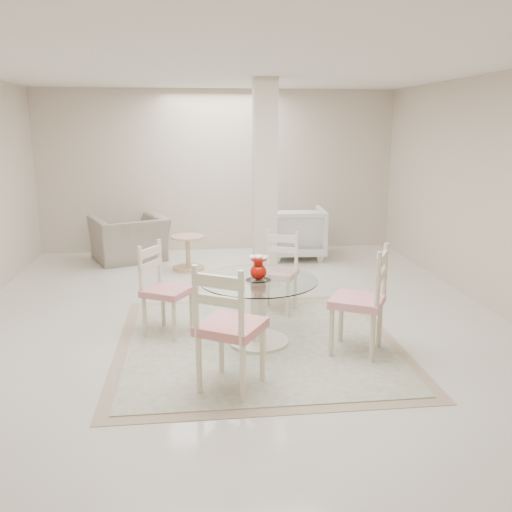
{
  "coord_description": "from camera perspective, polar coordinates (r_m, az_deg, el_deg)",
  "views": [
    {
      "loc": [
        -0.43,
        -5.75,
        2.12
      ],
      "look_at": [
        0.17,
        -0.55,
        0.85
      ],
      "focal_mm": 38.0,
      "sensor_mm": 36.0,
      "label": 1
    }
  ],
  "objects": [
    {
      "name": "ground",
      "position": [
        6.14,
        -2.18,
        -6.55
      ],
      "size": [
        7.0,
        7.0,
        0.0
      ],
      "primitive_type": "plane",
      "color": "silver",
      "rests_on": "ground"
    },
    {
      "name": "area_rug",
      "position": [
        5.46,
        0.24,
        -9.12
      ],
      "size": [
        2.78,
        2.78,
        0.02
      ],
      "color": "tan",
      "rests_on": "ground"
    },
    {
      "name": "dining_chair_south",
      "position": [
        4.31,
        -3.11,
        -6.65
      ],
      "size": [
        0.65,
        0.65,
        1.19
      ],
      "rotation": [
        0.0,
        0.0,
        2.61
      ],
      "color": "#F5EBC9",
      "rests_on": "ground"
    },
    {
      "name": "column",
      "position": [
        7.15,
        0.93,
        7.47
      ],
      "size": [
        0.3,
        0.3,
        2.7
      ],
      "primitive_type": "cube",
      "color": "beige",
      "rests_on": "ground"
    },
    {
      "name": "recliner_taupe",
      "position": [
        8.85,
        -13.16,
        1.77
      ],
      "size": [
        1.38,
        1.3,
        0.71
      ],
      "primitive_type": "imported",
      "rotation": [
        0.0,
        0.0,
        3.55
      ],
      "color": "gray",
      "rests_on": "ground"
    },
    {
      "name": "dining_chair_east",
      "position": [
        5.12,
        11.48,
        -3.82
      ],
      "size": [
        0.63,
        0.63,
        1.16
      ],
      "rotation": [
        0.0,
        0.0,
        -2.07
      ],
      "color": "beige",
      "rests_on": "ground"
    },
    {
      "name": "red_vase",
      "position": [
        5.21,
        0.25,
        -1.26
      ],
      "size": [
        0.19,
        0.16,
        0.25
      ],
      "color": "#A70F05",
      "rests_on": "dining_table"
    },
    {
      "name": "room_shell",
      "position": [
        5.77,
        -2.35,
        11.01
      ],
      "size": [
        6.02,
        7.02,
        2.71
      ],
      "color": "beige",
      "rests_on": "ground"
    },
    {
      "name": "side_table",
      "position": [
        8.17,
        -7.17,
        0.22
      ],
      "size": [
        0.49,
        0.49,
        0.51
      ],
      "color": "tan",
      "rests_on": "ground"
    },
    {
      "name": "dining_chair_west",
      "position": [
        5.59,
        -9.93,
        -2.79
      ],
      "size": [
        0.58,
        0.58,
        1.06
      ],
      "rotation": [
        0.0,
        0.0,
        1.06
      ],
      "color": "beige",
      "rests_on": "ground"
    },
    {
      "name": "dining_table",
      "position": [
        5.34,
        0.25,
        -5.85
      ],
      "size": [
        1.15,
        1.15,
        0.66
      ],
      "rotation": [
        0.0,
        0.0,
        -0.35
      ],
      "color": "beige",
      "rests_on": "ground"
    },
    {
      "name": "dining_chair_north",
      "position": [
        6.23,
        2.48,
        -1.06
      ],
      "size": [
        0.55,
        0.55,
        1.02
      ],
      "rotation": [
        0.0,
        0.0,
        -0.45
      ],
      "color": "beige",
      "rests_on": "ground"
    },
    {
      "name": "armchair_white",
      "position": [
        8.85,
        4.24,
        2.5
      ],
      "size": [
        0.94,
        0.96,
        0.83
      ],
      "primitive_type": "imported",
      "rotation": [
        0.0,
        0.0,
        3.08
      ],
      "color": "silver",
      "rests_on": "ground"
    }
  ]
}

